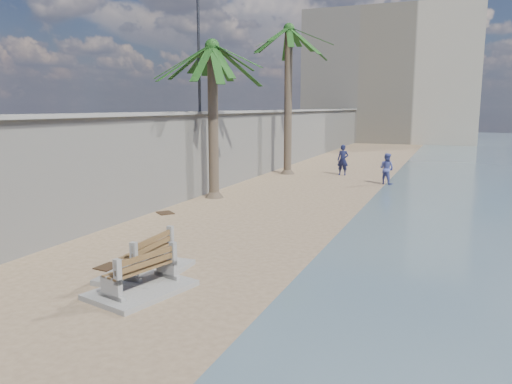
% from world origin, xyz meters
% --- Properties ---
extents(ground_plane, '(140.00, 140.00, 0.00)m').
position_xyz_m(ground_plane, '(0.00, 0.00, 0.00)').
color(ground_plane, '#967A5C').
extents(seawall, '(0.45, 70.00, 3.50)m').
position_xyz_m(seawall, '(-5.20, 20.00, 1.75)').
color(seawall, gray).
rests_on(seawall, ground_plane).
extents(wall_cap, '(0.80, 70.00, 0.12)m').
position_xyz_m(wall_cap, '(-5.20, 20.00, 3.55)').
color(wall_cap, gray).
rests_on(wall_cap, seawall).
extents(end_building, '(18.00, 12.00, 14.00)m').
position_xyz_m(end_building, '(-2.00, 52.00, 7.00)').
color(end_building, '#B7AA93').
rests_on(end_building, ground_plane).
extents(bench_near, '(1.83, 2.31, 0.85)m').
position_xyz_m(bench_near, '(-0.71, 1.15, 0.37)').
color(bench_near, gray).
rests_on(bench_near, ground_plane).
extents(bench_far, '(1.52, 2.18, 0.89)m').
position_xyz_m(bench_far, '(-1.27, 2.15, 0.39)').
color(bench_far, gray).
rests_on(bench_far, ground_plane).
extents(palm_mid, '(5.00, 5.00, 7.12)m').
position_xyz_m(palm_mid, '(-4.26, 11.57, 6.15)').
color(palm_mid, brown).
rests_on(palm_mid, ground_plane).
extents(palm_back, '(5.00, 5.00, 8.93)m').
position_xyz_m(palm_back, '(-3.78, 19.96, 7.89)').
color(palm_back, brown).
rests_on(palm_back, ground_plane).
extents(streetlight, '(0.28, 0.28, 5.12)m').
position_xyz_m(streetlight, '(-5.10, 12.00, 6.64)').
color(streetlight, '#2D2D33').
rests_on(streetlight, wall_cap).
extents(person_a, '(0.73, 0.51, 1.97)m').
position_xyz_m(person_a, '(-0.72, 20.60, 0.98)').
color(person_a, '#161A3D').
rests_on(person_a, ground_plane).
extents(person_b, '(1.02, 0.93, 1.72)m').
position_xyz_m(person_b, '(2.02, 18.08, 0.86)').
color(person_b, '#4F58A4').
rests_on(person_b, ground_plane).
extents(debris_c, '(0.81, 0.79, 0.03)m').
position_xyz_m(debris_c, '(-4.46, 8.04, 0.01)').
color(debris_c, '#382616').
rests_on(debris_c, ground_plane).
extents(debris_d, '(0.50, 0.61, 0.03)m').
position_xyz_m(debris_d, '(-2.41, 2.23, 0.01)').
color(debris_d, '#382616').
rests_on(debris_d, ground_plane).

